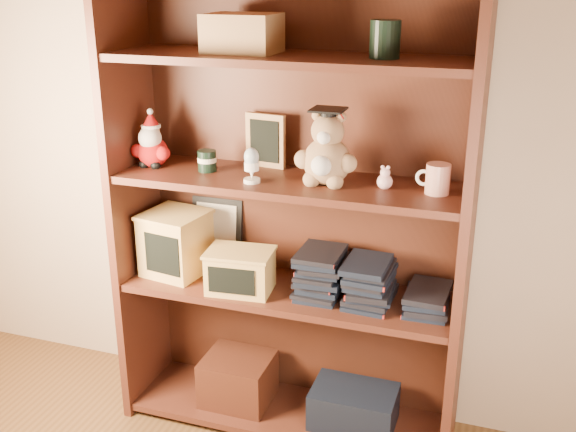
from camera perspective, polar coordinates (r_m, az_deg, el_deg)
name	(u,v)px	position (r m, az deg, el deg)	size (l,w,h in m)	color
bookcase	(292,222)	(2.32, 0.34, -0.55)	(1.20, 0.35, 1.60)	#4B2215
shelf_lower	(288,292)	(2.37, 0.00, -6.44)	(1.14, 0.33, 0.02)	#4B2215
shelf_upper	(288,183)	(2.22, 0.00, 2.85)	(1.14, 0.33, 0.02)	#4B2215
santa_plush	(152,145)	(2.39, -11.47, 5.92)	(0.15, 0.11, 0.21)	#A50F0F
teachers_tin	(207,161)	(2.31, -6.86, 4.68)	(0.06, 0.06, 0.07)	black
chalkboard_plaque	(265,141)	(2.34, -1.92, 6.33)	(0.15, 0.09, 0.19)	#9E7547
egg_cup	(252,164)	(2.16, -3.10, 4.42)	(0.05, 0.05, 0.12)	white
grad_teddy_bear	(327,155)	(2.14, 3.29, 5.19)	(0.20, 0.18, 0.25)	#A17C55
pink_figurine	(385,179)	(2.13, 8.20, 3.08)	(0.05, 0.05, 0.08)	beige
teacher_mug	(437,179)	(2.10, 12.50, 3.09)	(0.11, 0.07, 0.09)	silver
certificate_frame	(217,231)	(2.54, -6.04, -1.24)	(0.20, 0.05, 0.25)	black
treats_box	(176,243)	(2.47, -9.49, -2.24)	(0.24, 0.24, 0.23)	tan
pencils_box	(240,270)	(2.32, -4.08, -4.62)	(0.24, 0.18, 0.15)	tan
book_stack_left	(321,272)	(2.30, 2.80, -4.79)	(0.14, 0.20, 0.16)	black
book_stack_mid	(369,281)	(2.26, 6.91, -5.52)	(0.14, 0.20, 0.14)	black
book_stack_right	(428,301)	(2.26, 11.76, -7.05)	(0.14, 0.20, 0.06)	black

